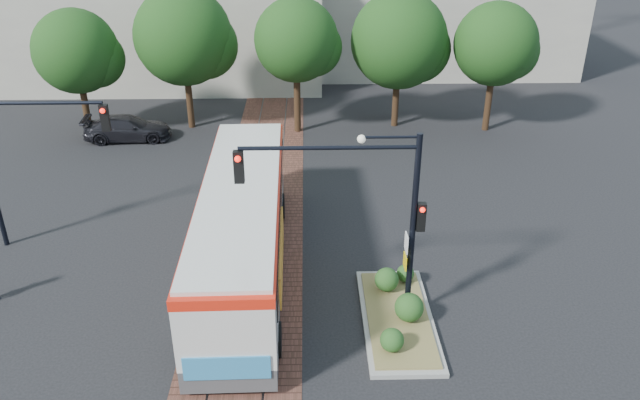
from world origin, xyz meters
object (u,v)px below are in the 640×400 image
(city_bus, at_px, (242,224))
(signal_pole_left, at_px, (15,150))
(signal_pole_main, at_px, (372,201))
(parked_car, at_px, (128,128))
(traffic_island, at_px, (398,310))

(city_bus, relative_size, signal_pole_left, 2.09)
(signal_pole_main, relative_size, parked_car, 1.32)
(signal_pole_left, bearing_deg, parked_car, 85.81)
(signal_pole_main, bearing_deg, city_bus, 145.30)
(parked_car, bearing_deg, signal_pole_left, 172.05)
(signal_pole_left, bearing_deg, city_bus, -13.57)
(signal_pole_main, bearing_deg, traffic_island, -5.36)
(signal_pole_left, bearing_deg, traffic_island, -20.36)
(city_bus, distance_m, traffic_island, 6.05)
(city_bus, height_order, parked_car, city_bus)
(signal_pole_main, xyz_separation_m, signal_pole_left, (-12.23, 4.80, -0.29))
(city_bus, height_order, traffic_island, city_bus)
(parked_car, bearing_deg, city_bus, -154.09)
(city_bus, distance_m, signal_pole_main, 5.50)
(city_bus, relative_size, traffic_island, 2.41)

